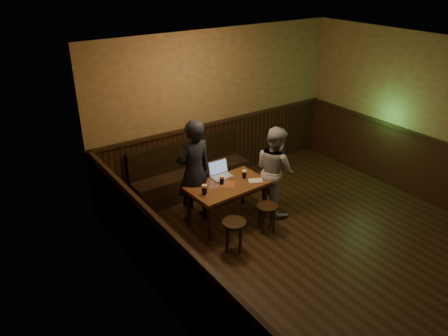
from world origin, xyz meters
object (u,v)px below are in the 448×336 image
at_px(bench, 190,176).
at_px(pint_left, 204,190).
at_px(laptop, 220,172).
at_px(person_grey, 275,170).
at_px(person_suit, 194,172).
at_px(stool_right, 267,211).
at_px(pint_right, 244,174).
at_px(stool_left, 234,227).
at_px(pint_mid, 222,180).
at_px(pub_table, 228,189).

xyz_separation_m(bench, pint_left, (-0.48, -1.26, 0.44)).
distance_m(laptop, person_grey, 0.89).
height_order(person_suit, person_grey, person_suit).
relative_size(stool_right, pint_right, 3.09).
distance_m(stool_right, person_suit, 1.29).
relative_size(bench, pint_right, 15.14).
bearing_deg(stool_left, pint_mid, 68.59).
bearing_deg(bench, person_suit, -115.74).
distance_m(pint_mid, person_suit, 0.45).
bearing_deg(person_suit, person_grey, 156.03).
bearing_deg(stool_left, person_suit, 92.24).
height_order(pub_table, person_suit, person_suit).
xyz_separation_m(stool_left, laptop, (0.43, 0.99, 0.36)).
xyz_separation_m(pub_table, stool_right, (0.35, -0.57, -0.22)).
height_order(bench, pub_table, bench).
bearing_deg(stool_left, bench, 79.00).
bearing_deg(person_suit, stool_left, 89.76).
bearing_deg(laptop, pint_left, -143.11).
bearing_deg(stool_right, pub_table, 121.16).
xyz_separation_m(pub_table, pint_right, (0.34, 0.02, 0.16)).
bearing_deg(laptop, pint_mid, -117.18).
bearing_deg(pint_left, person_suit, 80.17).
bearing_deg(stool_right, pint_mid, 123.81).
height_order(stool_left, pint_mid, pint_mid).
relative_size(pint_left, laptop, 0.45).
xyz_separation_m(bench, stool_left, (-0.36, -1.87, 0.07)).
bearing_deg(pint_left, bench, 69.28).
relative_size(pub_table, pint_right, 8.87).
relative_size(pub_table, person_suit, 0.75).
distance_m(pub_table, pint_left, 0.51).
bearing_deg(person_suit, pint_mid, 135.99).
distance_m(pint_right, person_grey, 0.53).
relative_size(stool_left, pint_mid, 3.31).
distance_m(stool_left, person_grey, 1.37).
xyz_separation_m(pint_left, person_grey, (1.31, -0.07, -0.01)).
bearing_deg(bench, pint_left, -110.72).
height_order(pint_left, pint_mid, pint_left).
bearing_deg(pint_left, pint_mid, 18.04).
relative_size(pint_right, person_suit, 0.08).
distance_m(pub_table, person_grey, 0.87).
bearing_deg(person_grey, stool_left, 117.95).
bearing_deg(pint_mid, bench, 86.28).
bearing_deg(stool_left, pub_table, 62.05).
distance_m(stool_left, pint_left, 0.72).
distance_m(bench, stool_left, 1.90).
bearing_deg(pub_table, pint_right, 0.03).
xyz_separation_m(stool_right, laptop, (-0.28, 0.88, 0.38)).
bearing_deg(pint_mid, person_suit, 138.46).
height_order(pub_table, pint_left, pint_left).
xyz_separation_m(pint_left, pint_right, (0.81, 0.09, -0.01)).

